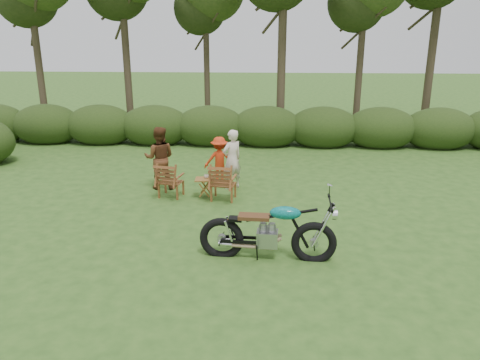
# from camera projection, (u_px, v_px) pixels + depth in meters

# --- Properties ---
(ground) EXTENTS (80.00, 80.00, 0.00)m
(ground) POSITION_uv_depth(u_px,v_px,m) (264.00, 263.00, 8.21)
(ground) COLOR #274918
(ground) RESTS_ON ground
(tree_line) EXTENTS (22.52, 11.62, 8.14)m
(tree_line) POSITION_uv_depth(u_px,v_px,m) (283.00, 33.00, 16.29)
(tree_line) COLOR #3B2F20
(tree_line) RESTS_ON ground
(motorcycle) EXTENTS (2.34, 1.00, 1.31)m
(motorcycle) POSITION_uv_depth(u_px,v_px,m) (267.00, 257.00, 8.39)
(motorcycle) COLOR #0EB7AF
(motorcycle) RESTS_ON ground
(lawn_chair_right) EXTENTS (0.71, 0.71, 0.92)m
(lawn_chair_right) POSITION_uv_depth(u_px,v_px,m) (224.00, 199.00, 11.30)
(lawn_chair_right) COLOR brown
(lawn_chair_right) RESTS_ON ground
(lawn_chair_left) EXTENTS (0.71, 0.71, 0.88)m
(lawn_chair_left) POSITION_uv_depth(u_px,v_px,m) (172.00, 196.00, 11.51)
(lawn_chair_left) COLOR #602D18
(lawn_chair_left) RESTS_ON ground
(side_table) EXTENTS (0.48, 0.41, 0.48)m
(side_table) POSITION_uv_depth(u_px,v_px,m) (205.00, 188.00, 11.35)
(side_table) COLOR brown
(side_table) RESTS_ON ground
(cup) EXTENTS (0.14, 0.14, 0.09)m
(cup) POSITION_uv_depth(u_px,v_px,m) (206.00, 177.00, 11.30)
(cup) COLOR beige
(cup) RESTS_ON side_table
(adult_a) EXTENTS (0.67, 0.65, 1.54)m
(adult_a) POSITION_uv_depth(u_px,v_px,m) (232.00, 188.00, 12.11)
(adult_a) COLOR beige
(adult_a) RESTS_ON ground
(adult_b) EXTENTS (0.82, 0.66, 1.61)m
(adult_b) POSITION_uv_depth(u_px,v_px,m) (161.00, 188.00, 12.12)
(adult_b) COLOR #522D17
(adult_b) RESTS_ON ground
(child) EXTENTS (0.88, 0.62, 1.24)m
(child) POSITION_uv_depth(u_px,v_px,m) (220.00, 182.00, 12.62)
(child) COLOR red
(child) RESTS_ON ground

